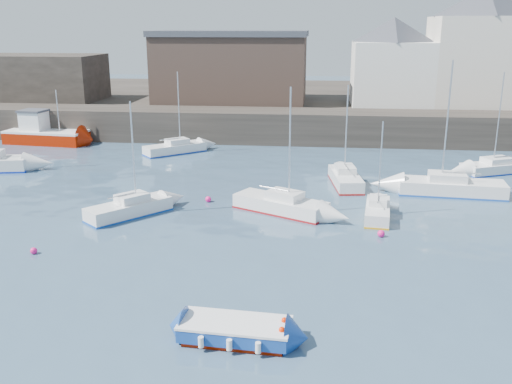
# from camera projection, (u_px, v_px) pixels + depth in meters

# --- Properties ---
(water) EXTENTS (220.00, 220.00, 0.00)m
(water) POSITION_uv_depth(u_px,v_px,m) (224.00, 313.00, 22.60)
(water) COLOR #2D4760
(water) RESTS_ON ground
(quay_wall) EXTENTS (90.00, 5.00, 3.00)m
(quay_wall) POSITION_uv_depth(u_px,v_px,m) (281.00, 126.00, 55.57)
(quay_wall) COLOR #28231E
(quay_wall) RESTS_ON ground
(land_strip) EXTENTS (90.00, 32.00, 2.80)m
(land_strip) POSITION_uv_depth(u_px,v_px,m) (290.00, 103.00, 72.77)
(land_strip) COLOR #28231E
(land_strip) RESTS_ON ground
(bldg_east_a) EXTENTS (13.36, 13.36, 11.80)m
(bldg_east_a) POSITION_uv_depth(u_px,v_px,m) (482.00, 47.00, 58.13)
(bldg_east_a) COLOR beige
(bldg_east_a) RESTS_ON land_strip
(bldg_east_d) EXTENTS (11.14, 11.14, 8.95)m
(bldg_east_d) POSITION_uv_depth(u_px,v_px,m) (392.00, 61.00, 58.98)
(bldg_east_d) COLOR white
(bldg_east_d) RESTS_ON land_strip
(warehouse) EXTENTS (16.40, 10.40, 7.60)m
(warehouse) POSITION_uv_depth(u_px,v_px,m) (232.00, 66.00, 62.37)
(warehouse) COLOR #3D2D26
(warehouse) RESTS_ON land_strip
(bldg_west) EXTENTS (14.00, 8.00, 5.00)m
(bldg_west) POSITION_uv_depth(u_px,v_px,m) (37.00, 77.00, 64.05)
(bldg_west) COLOR #353028
(bldg_west) RESTS_ON land_strip
(blue_dinghy) EXTENTS (4.12, 2.23, 0.76)m
(blue_dinghy) POSITION_uv_depth(u_px,v_px,m) (235.00, 330.00, 20.50)
(blue_dinghy) COLOR #931601
(blue_dinghy) RESTS_ON ground
(fishing_boat) EXTENTS (8.04, 3.73, 5.15)m
(fishing_boat) POSITION_uv_depth(u_px,v_px,m) (44.00, 133.00, 54.73)
(fishing_boat) COLOR #931601
(fishing_boat) RESTS_ON ground
(sailboat_a) EXTENTS (4.67, 5.06, 6.80)m
(sailboat_a) POSITION_uv_depth(u_px,v_px,m) (129.00, 208.00, 33.96)
(sailboat_a) COLOR white
(sailboat_a) RESTS_ON ground
(sailboat_b) EXTENTS (6.11, 4.44, 7.61)m
(sailboat_b) POSITION_uv_depth(u_px,v_px,m) (281.00, 204.00, 34.63)
(sailboat_b) COLOR white
(sailboat_b) RESTS_ON ground
(sailboat_c) EXTENTS (1.86, 4.44, 5.67)m
(sailboat_c) POSITION_uv_depth(u_px,v_px,m) (378.00, 210.00, 33.70)
(sailboat_c) COLOR white
(sailboat_c) RESTS_ON ground
(sailboat_d) EXTENTS (7.10, 2.81, 8.85)m
(sailboat_d) POSITION_uv_depth(u_px,v_px,m) (451.00, 187.00, 38.24)
(sailboat_d) COLOR white
(sailboat_d) RESTS_ON ground
(sailboat_f) EXTENTS (2.41, 5.57, 7.01)m
(sailboat_f) POSITION_uv_depth(u_px,v_px,m) (345.00, 178.00, 40.55)
(sailboat_f) COLOR white
(sailboat_f) RESTS_ON ground
(sailboat_g) EXTENTS (6.31, 4.26, 7.66)m
(sailboat_g) POSITION_uv_depth(u_px,v_px,m) (499.00, 167.00, 44.03)
(sailboat_g) COLOR white
(sailboat_g) RESTS_ON ground
(sailboat_h) EXTENTS (5.34, 4.94, 7.11)m
(sailboat_h) POSITION_uv_depth(u_px,v_px,m) (175.00, 148.00, 50.61)
(sailboat_h) COLOR white
(sailboat_h) RESTS_ON ground
(buoy_near) EXTENTS (0.35, 0.35, 0.35)m
(buoy_near) POSITION_uv_depth(u_px,v_px,m) (34.00, 254.00, 28.44)
(buoy_near) COLOR #FF197B
(buoy_near) RESTS_ON ground
(buoy_mid) EXTENTS (0.40, 0.40, 0.40)m
(buoy_mid) POSITION_uv_depth(u_px,v_px,m) (381.00, 237.00, 30.72)
(buoy_mid) COLOR #FF197B
(buoy_mid) RESTS_ON ground
(buoy_far) EXTENTS (0.39, 0.39, 0.39)m
(buoy_far) POSITION_uv_depth(u_px,v_px,m) (208.00, 202.00, 36.78)
(buoy_far) COLOR #FF197B
(buoy_far) RESTS_ON ground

